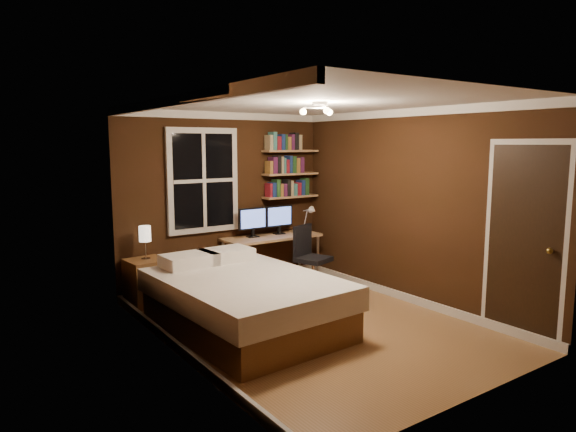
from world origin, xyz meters
TOP-DOWN VIEW (x-y plane):
  - floor at (0.00, 0.00)m, footprint 4.20×4.20m
  - wall_back at (0.00, 2.10)m, footprint 3.20×0.04m
  - wall_left at (-1.60, 0.00)m, footprint 0.04×4.20m
  - wall_right at (1.60, 0.00)m, footprint 0.04×4.20m
  - ceiling at (0.00, 0.00)m, footprint 3.20×4.20m
  - window at (-0.35, 2.06)m, footprint 1.06×0.06m
  - door at (1.59, -1.55)m, footprint 0.03×0.82m
  - door_knob at (1.55, -1.85)m, footprint 0.06×0.06m
  - ceiling_fixture at (0.00, -0.10)m, footprint 0.44×0.44m
  - bookshelf_lower at (1.08, 1.98)m, footprint 0.92×0.22m
  - books_row_lower at (1.08, 1.98)m, footprint 0.66×0.16m
  - bookshelf_middle at (1.08, 1.98)m, footprint 0.92×0.22m
  - books_row_middle at (1.08, 1.98)m, footprint 0.60×0.16m
  - bookshelf_upper at (1.08, 1.98)m, footprint 0.92×0.22m
  - books_row_upper at (1.08, 1.98)m, footprint 0.54×0.16m
  - bed at (-0.70, 0.34)m, footprint 1.71×2.30m
  - nightstand at (-1.28, 1.85)m, footprint 0.51×0.51m
  - bedside_lamp at (-1.28, 1.85)m, footprint 0.15×0.15m
  - radiator at (-0.51, 1.99)m, footprint 0.38×0.13m
  - desk at (0.62, 1.80)m, footprint 1.49×0.56m
  - monitor_left at (0.33, 1.88)m, footprint 0.46×0.12m
  - monitor_right at (0.80, 1.88)m, footprint 0.46×0.12m
  - desk_lamp at (1.21, 1.70)m, footprint 0.14×0.32m
  - office_chair at (0.83, 1.13)m, footprint 0.53×0.53m

SIDE VIEW (x-z plane):
  - floor at x=0.00m, z-range 0.00..0.00m
  - radiator at x=-0.51m, z-range 0.00..0.57m
  - nightstand at x=-1.28m, z-range 0.00..0.59m
  - bed at x=-0.70m, z-range -0.05..0.70m
  - office_chair at x=0.83m, z-range -0.12..0.81m
  - desk at x=0.62m, z-range 0.29..1.00m
  - bedside_lamp at x=-1.28m, z-range 0.59..1.02m
  - monitor_left at x=0.33m, z-range 0.71..1.14m
  - monitor_right at x=0.80m, z-range 0.71..1.14m
  - desk_lamp at x=1.21m, z-range 0.71..1.15m
  - door_knob at x=1.55m, z-range 0.97..1.03m
  - door at x=1.59m, z-range 0.00..2.05m
  - wall_back at x=0.00m, z-range 0.00..2.50m
  - wall_left at x=-1.60m, z-range 0.00..2.50m
  - wall_right at x=1.60m, z-range 0.00..2.50m
  - bookshelf_lower at x=1.08m, z-range 1.24..1.26m
  - books_row_lower at x=1.08m, z-range 1.26..1.49m
  - window at x=-0.35m, z-range 0.82..2.28m
  - bookshelf_middle at x=1.08m, z-range 1.59..1.61m
  - books_row_middle at x=1.08m, z-range 1.61..1.84m
  - bookshelf_upper at x=1.08m, z-range 1.94..1.96m
  - books_row_upper at x=1.08m, z-range 1.96..2.20m
  - ceiling_fixture at x=0.00m, z-range 2.31..2.49m
  - ceiling at x=0.00m, z-range 2.49..2.51m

